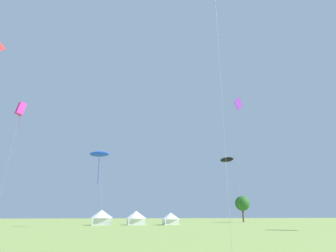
% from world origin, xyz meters
% --- Properties ---
extents(kite_blue_parafoil, '(3.88, 2.51, 13.30)m').
position_xyz_m(kite_blue_parafoil, '(-7.62, 56.18, 12.61)').
color(kite_blue_parafoil, blue).
rests_on(kite_blue_parafoil, ground).
extents(kite_black_parafoil, '(2.95, 3.77, 13.60)m').
position_xyz_m(kite_black_parafoil, '(18.07, 59.11, 12.97)').
color(kite_black_parafoil, black).
rests_on(kite_black_parafoil, ground).
extents(kite_purple_diamond, '(3.32, 2.51, 24.95)m').
position_xyz_m(kite_purple_diamond, '(19.17, 54.27, 23.35)').
color(kite_purple_diamond, purple).
rests_on(kite_purple_diamond, ground).
extents(kite_magenta_box, '(2.31, 2.20, 20.60)m').
position_xyz_m(kite_magenta_box, '(-21.16, 53.42, 19.41)').
color(kite_magenta_box, '#E02DA3').
rests_on(kite_magenta_box, ground).
extents(festival_tent_right, '(4.60, 4.60, 2.99)m').
position_xyz_m(festival_tent_right, '(-6.58, 66.05, 1.66)').
color(festival_tent_right, white).
rests_on(festival_tent_right, ground).
extents(festival_tent_center, '(4.30, 4.30, 2.79)m').
position_xyz_m(festival_tent_center, '(0.41, 66.05, 1.55)').
color(festival_tent_center, white).
rests_on(festival_tent_center, ground).
extents(festival_tent_left, '(3.79, 3.79, 2.46)m').
position_xyz_m(festival_tent_left, '(7.70, 66.05, 1.36)').
color(festival_tent_left, white).
rests_on(festival_tent_left, ground).
extents(tree_distant_left, '(4.13, 4.13, 7.20)m').
position_xyz_m(tree_distant_left, '(32.29, 83.90, 5.10)').
color(tree_distant_left, brown).
rests_on(tree_distant_left, ground).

